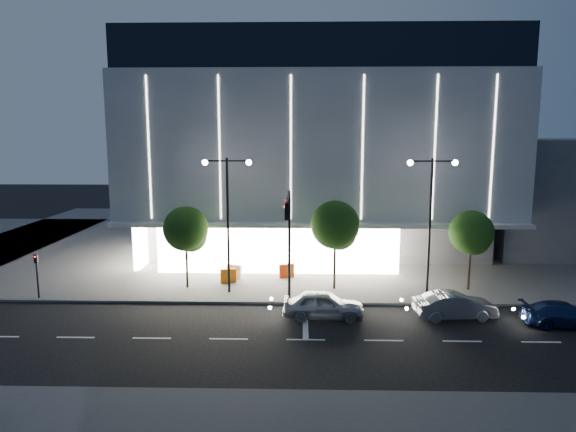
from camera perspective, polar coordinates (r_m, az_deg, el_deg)
The scene contains 17 objects.
ground at distance 28.63m, azimuth -2.14°, elevation -12.38°, with size 160.00×160.00×0.00m, color black.
sidewalk_museum at distance 51.75m, azimuth 5.07°, elevation -2.55°, with size 70.00×40.00×0.15m, color #474747.
museum at distance 48.93m, azimuth 2.96°, elevation 7.66°, with size 30.00×25.80×18.00m.
annex_building at distance 56.38m, azimuth 26.99°, elevation 2.52°, with size 16.00×20.00×10.00m, color #4C4C51.
traffic_mast at distance 30.43m, azimuth 0.08°, elevation -1.23°, with size 0.33×5.89×7.07m.
street_lamp_west at distance 33.24m, azimuth -6.72°, elevation 1.21°, with size 3.16×0.36×9.00m.
street_lamp_east at distance 33.93m, azimuth 15.57°, elevation 1.09°, with size 3.16×0.36×9.00m.
ped_signal_far at distance 36.33m, azimuth -26.13°, elevation -5.54°, with size 0.22×0.24×3.00m.
tree_left at distance 35.08m, azimuth -11.24°, elevation -1.68°, with size 3.02×3.02×5.72m.
tree_mid at distance 34.25m, azimuth 5.30°, elevation -1.29°, with size 3.25×3.25×6.15m.
tree_right at distance 36.07m, azimuth 19.71°, elevation -1.99°, with size 2.91×2.91×5.51m.
car_lead at distance 29.94m, azimuth 3.97°, elevation -9.81°, with size 1.87×4.66×1.59m, color #A1A4A8.
car_second at distance 31.32m, azimuth 18.05°, elevation -9.45°, with size 1.61×4.60×1.52m, color #A2A5AA.
car_third at distance 32.55m, azimuth 28.38°, elevation -9.59°, with size 1.85×4.55×1.32m, color navy.
barrier_a at distance 36.43m, azimuth -6.65°, elevation -6.62°, with size 1.10×0.25×1.00m, color orange.
barrier_b at distance 37.53m, azimuth -6.00°, elevation -6.15°, with size 1.10×0.25×1.00m, color silver.
barrier_c at distance 37.46m, azimuth -0.17°, elevation -6.12°, with size 1.10×0.25×1.00m, color red.
Camera 1 is at (1.72, -26.59, 10.47)m, focal length 32.00 mm.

